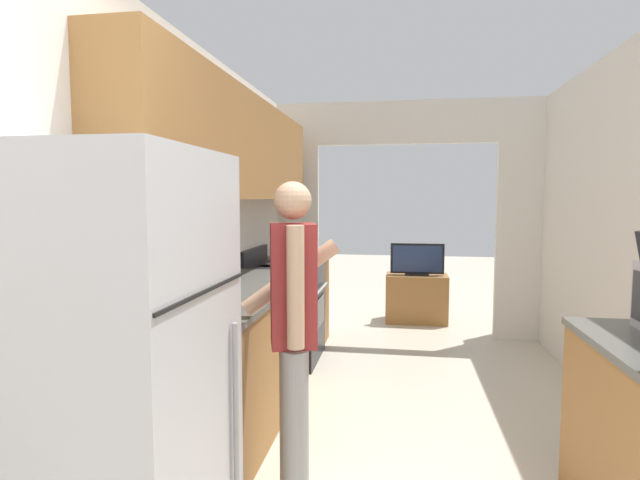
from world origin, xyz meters
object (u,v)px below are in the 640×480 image
Objects in this scene: refrigerator at (107,392)px; television at (417,260)px; range_oven at (285,311)px; knife at (303,256)px; tv_cabinet at (416,298)px; person at (293,334)px.

television is (1.18, 4.45, -0.07)m from refrigerator.
range_oven reaches higher than knife.
tv_cabinet is 0.47m from television.
person reaches higher than television.
tv_cabinet is at bearing 62.87° from knife.
range_oven is 0.74m from knife.
refrigerator reaches higher than television.
refrigerator reaches higher than tv_cabinet.
refrigerator reaches higher than knife.
refrigerator is 2.27× the size of tv_cabinet.
tv_cabinet is at bearing 52.59° from range_oven.
television reaches higher than knife.
knife is (-1.18, -1.02, 0.61)m from tv_cabinet.
person is 3.74m from television.
television is (0.70, 3.68, -0.08)m from person.
person is at bearing -57.69° from knife.
refrigerator is at bearing -104.69° from tv_cabinet.
knife is at bearing -140.37° from television.
person is (0.54, -2.11, 0.38)m from range_oven.
knife reaches higher than tv_cabinet.
range_oven is at bearing -72.76° from knife.
knife is (0.05, 0.59, 0.44)m from range_oven.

